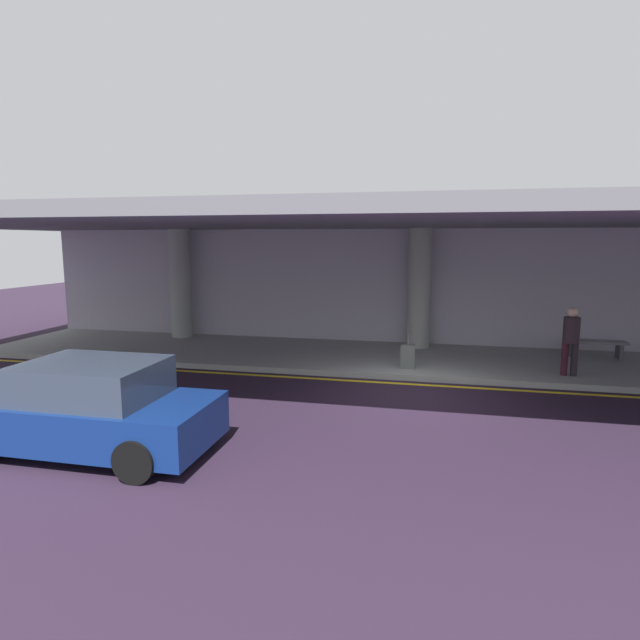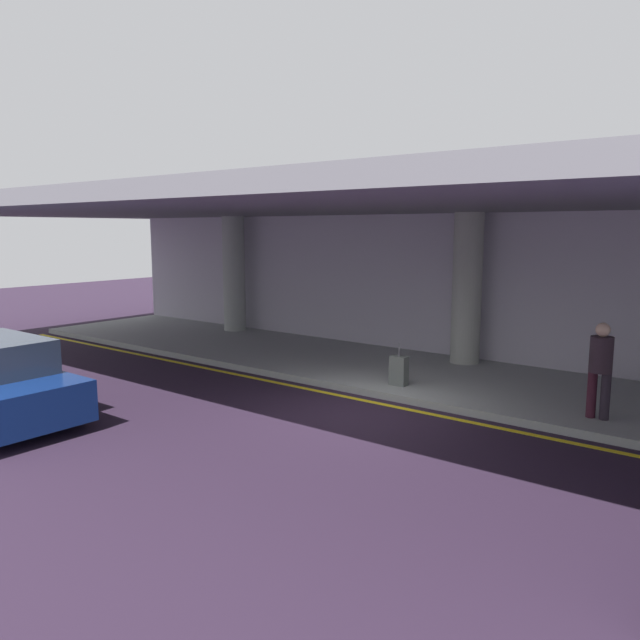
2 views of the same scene
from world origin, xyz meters
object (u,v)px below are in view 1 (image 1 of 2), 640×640
object	(u,v)px
support_column_far_left	(180,284)
suitcase_upright_primary	(408,356)
car_navy	(90,409)
bench_metal	(596,345)
traveler_with_luggage	(571,337)
support_column_left_mid	(419,288)

from	to	relation	value
support_column_far_left	suitcase_upright_primary	size ratio (longest dim) A/B	4.06
support_column_far_left	car_navy	world-z (taller)	support_column_far_left
support_column_far_left	bench_metal	size ratio (longest dim) A/B	2.28
bench_metal	car_navy	bearing A→B (deg)	-138.78
suitcase_upright_primary	bench_metal	distance (m)	5.66
support_column_far_left	bench_metal	xyz separation A→B (m)	(12.95, -0.48, -1.47)
bench_metal	traveler_with_luggage	bearing A→B (deg)	-117.77
support_column_far_left	traveler_with_luggage	xyz separation A→B (m)	(11.73, -2.80, -0.86)
support_column_far_left	bench_metal	world-z (taller)	support_column_far_left
car_navy	bench_metal	world-z (taller)	car_navy
bench_metal	suitcase_upright_primary	bearing A→B (deg)	-154.47
support_column_far_left	traveler_with_luggage	size ratio (longest dim) A/B	2.17
car_navy	traveler_with_luggage	world-z (taller)	traveler_with_luggage
car_navy	suitcase_upright_primary	bearing A→B (deg)	-125.66
support_column_left_mid	support_column_far_left	bearing A→B (deg)	180.00
car_navy	traveler_with_luggage	distance (m)	10.72
support_column_left_mid	traveler_with_luggage	xyz separation A→B (m)	(3.73, -2.80, -0.86)
traveler_with_luggage	support_column_far_left	bearing A→B (deg)	-158.53
suitcase_upright_primary	bench_metal	xyz separation A→B (m)	(5.11, 2.44, 0.04)
support_column_far_left	car_navy	distance (m)	9.71
support_column_left_mid	car_navy	world-z (taller)	support_column_left_mid
support_column_far_left	traveler_with_luggage	world-z (taller)	support_column_far_left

